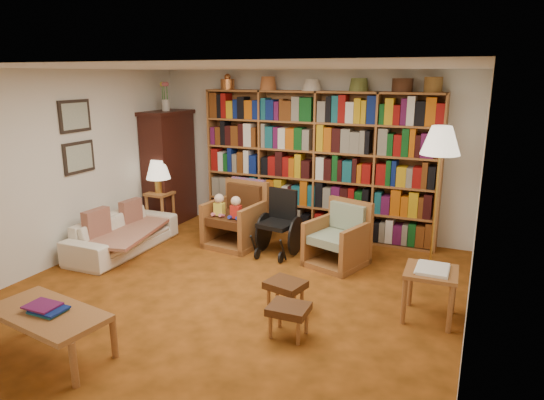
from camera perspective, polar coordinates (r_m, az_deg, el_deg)
The scene contains 23 objects.
floor at distance 5.74m, azimuth -4.58°, elevation -10.58°, with size 5.00×5.00×0.00m, color #A65419.
ceiling at distance 5.19m, azimuth -5.16°, elevation 15.26°, with size 5.00×5.00×0.00m, color silver.
wall_back at distance 7.58m, azimuth 4.22°, elevation 5.56°, with size 5.00×5.00×0.00m, color silver.
wall_front at distance 3.44m, azimuth -25.23°, elevation -7.01°, with size 5.00×5.00×0.00m, color silver.
wall_left at distance 6.86m, azimuth -23.57°, elevation 3.43°, with size 5.00×5.00×0.00m, color silver.
wall_right at distance 4.71m, azimuth 23.00°, elevation -1.18°, with size 5.00×5.00×0.00m, color silver.
bookshelf at distance 7.37m, azimuth 5.23°, elevation 4.65°, with size 3.60×0.30×2.42m.
curio_cabinet at distance 8.23m, azimuth -12.03°, elevation 3.91°, with size 0.50×0.95×2.40m.
framed_pictures at distance 7.00m, azimuth -21.97°, elevation 6.90°, with size 0.03×0.52×0.97m.
sofa at distance 7.17m, azimuth -17.12°, elevation -3.78°, with size 0.68×1.73×0.51m, color #F2E5CD.
sofa_throw at distance 7.13m, azimuth -16.84°, elevation -3.48°, with size 0.79×1.47×0.04m, color #C5AF90.
cushion_left at distance 7.45m, azimuth -16.26°, elevation -1.45°, with size 0.12×0.37×0.37m, color maroon.
cushion_right at distance 6.95m, azimuth -19.92°, elevation -2.89°, with size 0.13×0.40×0.40m, color maroon.
side_table_lamp at distance 7.94m, azimuth -13.04°, elevation -0.37°, with size 0.38×0.38×0.61m.
table_lamp at distance 7.82m, azimuth -13.26°, elevation 3.38°, with size 0.38×0.38×0.52m.
armchair_leather at distance 7.14m, azimuth -4.01°, elevation -2.18°, with size 0.80×0.85×0.93m.
armchair_sage at distance 6.46m, azimuth 7.84°, elevation -4.68°, with size 0.87×0.87×0.83m.
wheelchair at distance 6.74m, azimuth 0.87°, elevation -2.92°, with size 0.51×0.72×0.89m.
floor_lamp at distance 6.32m, azimuth 19.20°, elevation 5.97°, with size 0.48×0.48×1.83m.
side_table_papers at distance 5.19m, azimuth 18.19°, elevation -8.69°, with size 0.53×0.53×0.56m.
footstool_a at distance 5.18m, azimuth 1.60°, elevation -10.15°, with size 0.45×0.40×0.33m.
footstool_b at distance 4.71m, azimuth 1.98°, elevation -12.92°, with size 0.38×0.33×0.32m.
coffee_table at distance 4.74m, azimuth -24.88°, elevation -12.38°, with size 1.17×0.71×0.50m.
Camera 1 is at (2.49, -4.55, 2.44)m, focal length 32.00 mm.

